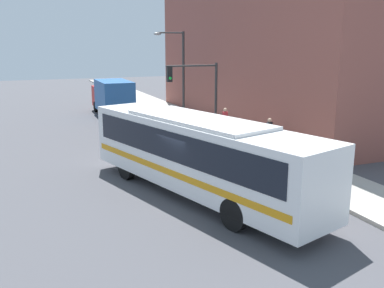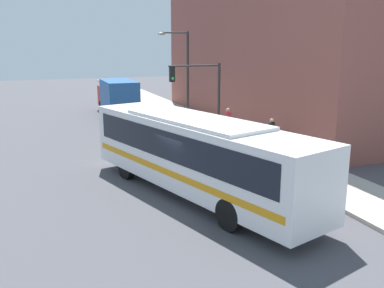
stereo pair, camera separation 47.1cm
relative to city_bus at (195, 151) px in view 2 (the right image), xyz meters
name	(u,v)px [view 2 (the right image)]	position (x,y,z in m)	size (l,w,h in m)	color
ground_plane	(189,196)	(-0.21, 0.05, -1.82)	(120.00, 120.00, 0.00)	#47474C
sidewalk	(175,111)	(5.85, 20.05, -1.75)	(3.13, 70.00, 0.15)	#A8A399
building_facade	(262,55)	(10.42, 13.47, 3.14)	(6.00, 24.84, 9.92)	brown
city_bus	(195,151)	(0.00, 0.00, 0.00)	(5.65, 11.82, 3.12)	white
delivery_truck	(117,96)	(0.94, 20.45, -0.23)	(2.38, 6.71, 2.91)	#265999
fire_hydrant	(239,141)	(4.89, 5.95, -1.27)	(0.25, 0.34, 0.81)	red
traffic_light_pole	(200,87)	(3.82, 9.07, 1.49)	(3.28, 0.35, 4.54)	#2D2D2D
street_lamp	(184,69)	(4.82, 14.92, 2.22)	(2.32, 0.28, 6.52)	#2D2D2D
pedestrian_near_corner	(271,134)	(6.36, 4.99, -0.79)	(0.34, 0.34, 1.73)	#23283D
pedestrian_mid_block	(228,123)	(5.41, 8.52, -0.72)	(0.34, 0.34, 1.85)	#47382D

